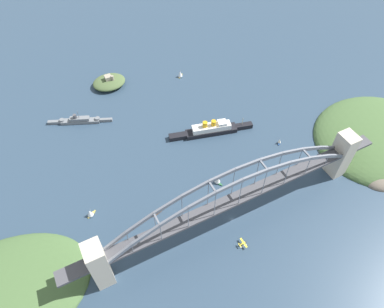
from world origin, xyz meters
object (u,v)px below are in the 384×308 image
naval_cruiser (80,120)px  fort_island_mid_harbor (109,82)px  harbor_arch_bridge (234,201)px  small_boat_0 (218,180)px  small_boat_3 (279,141)px  small_boat_1 (158,212)px  seaplane_taxiing_near_bridge (243,244)px  ocean_liner (211,129)px  small_boat_2 (180,74)px  small_boat_4 (90,213)px

naval_cruiser → fort_island_mid_harbor: naval_cruiser is taller
harbor_arch_bridge → small_boat_0: bearing=78.2°
naval_cruiser → small_boat_3: bearing=-35.4°
small_boat_0 → small_boat_1: small_boat_0 is taller
seaplane_taxiing_near_bridge → small_boat_0: (13.43, 67.48, 2.88)m
ocean_liner → small_boat_1: ocean_liner is taller
small_boat_1 → small_boat_2: 203.06m
small_boat_1 → harbor_arch_bridge: bearing=-32.4°
seaplane_taxiing_near_bridge → small_boat_0: size_ratio=1.00×
naval_cruiser → small_boat_1: naval_cruiser is taller
small_boat_2 → small_boat_3: size_ratio=1.37×
small_boat_1 → small_boat_3: bearing=7.4°
harbor_arch_bridge → small_boat_0: size_ratio=30.40×
ocean_liner → small_boat_1: (-93.15, -66.79, -4.58)m
harbor_arch_bridge → small_boat_3: bearing=30.8°
small_boat_0 → small_boat_4: 123.61m
small_boat_2 → small_boat_4: (-162.68, -147.52, -0.07)m
ocean_liner → small_boat_4: 154.81m
small_boat_0 → small_boat_4: bearing=170.4°
small_boat_0 → small_boat_1: (-65.91, -4.59, -3.86)m
harbor_arch_bridge → small_boat_2: size_ratio=31.47×
ocean_liner → seaplane_taxiing_near_bridge: (-40.67, -129.67, -3.60)m
small_boat_3 → small_boat_4: small_boat_4 is taller
harbor_arch_bridge → small_boat_2: (49.39, 209.07, -25.32)m
fort_island_mid_harbor → small_boat_2: 90.46m
small_boat_2 → small_boat_4: bearing=-137.8°
harbor_arch_bridge → fort_island_mid_harbor: bearing=99.1°
small_boat_0 → small_boat_1: 66.19m
fort_island_mid_harbor → small_boat_0: fort_island_mid_harbor is taller
ocean_liner → small_boat_1: 114.71m
ocean_liner → naval_cruiser: bearing=146.5°
seaplane_taxiing_near_bridge → small_boat_2: (54.24, 235.61, 2.61)m
naval_cruiser → small_boat_4: (-24.26, -124.28, 1.36)m
harbor_arch_bridge → small_boat_4: bearing=151.5°
fort_island_mid_harbor → small_boat_1: fort_island_mid_harbor is taller
small_boat_0 → small_boat_2: small_boat_0 is taller
seaplane_taxiing_near_bridge → small_boat_2: bearing=77.0°
harbor_arch_bridge → small_boat_2: 216.31m
harbor_arch_bridge → naval_cruiser: (-89.04, 185.83, -26.75)m
ocean_liner → fort_island_mid_harbor: (-73.32, 131.10, -0.44)m
harbor_arch_bridge → seaplane_taxiing_near_bridge: (-4.85, -26.54, -27.93)m
small_boat_3 → small_boat_4: 207.33m
harbor_arch_bridge → seaplane_taxiing_near_bridge: harbor_arch_bridge is taller
small_boat_0 → ocean_liner: bearing=66.4°
fort_island_mid_harbor → small_boat_4: 188.58m
fort_island_mid_harbor → harbor_arch_bridge: bearing=-80.9°
harbor_arch_bridge → ocean_liner: bearing=70.8°
seaplane_taxiing_near_bridge → small_boat_3: size_ratio=1.42×
harbor_arch_bridge → fort_island_mid_harbor: harbor_arch_bridge is taller
harbor_arch_bridge → small_boat_1: size_ratio=23.43×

